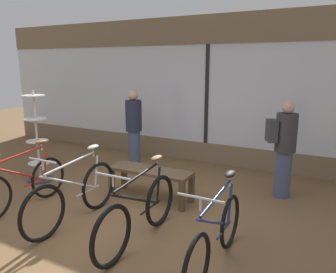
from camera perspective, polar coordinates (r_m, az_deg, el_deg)
name	(u,v)px	position (r m, az deg, el deg)	size (l,w,h in m)	color
ground_plane	(114,225)	(4.77, -9.30, -14.97)	(24.00, 24.00, 0.00)	brown
shop_back_wall	(207,90)	(7.26, 6.86, 8.10)	(12.00, 0.08, 3.20)	#7A664C
bicycle_far_left	(23,184)	(5.54, -24.00, -7.64)	(0.46, 1.70, 1.02)	black
bicycle_left	(74,195)	(4.81, -16.01, -9.82)	(0.46, 1.80, 1.05)	black
bicycle_right	(139,213)	(4.16, -5.06, -13.17)	(0.46, 1.78, 1.04)	black
bicycle_far_right	(216,237)	(3.72, 8.37, -16.88)	(0.46, 1.68, 1.01)	black
accessory_rack	(38,144)	(6.62, -21.76, -1.30)	(0.48, 0.48, 1.73)	#333333
display_bench	(150,175)	(5.40, -3.09, -6.67)	(1.40, 0.44, 0.51)	brown
customer_near_rack	(284,146)	(5.67, 19.54, -1.65)	(0.56, 0.48, 1.62)	#424C6B
customer_by_window	(134,128)	(6.94, -5.96, 1.54)	(0.37, 0.37, 1.66)	#424C6B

